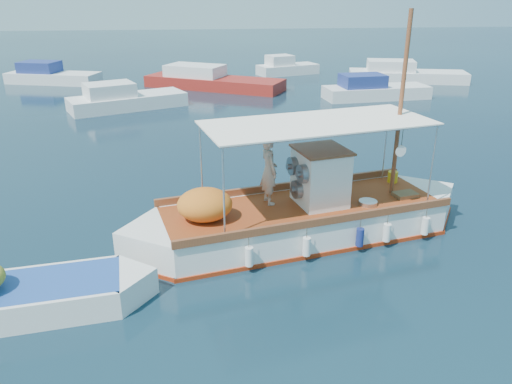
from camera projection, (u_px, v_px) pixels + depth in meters
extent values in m
plane|color=black|center=(282.00, 237.00, 14.57)|extent=(160.00, 160.00, 0.00)
cube|color=white|center=(302.00, 224.00, 14.55)|extent=(8.34, 4.36, 1.17)
cube|color=white|center=(166.00, 245.00, 13.34)|extent=(2.59, 2.59, 1.17)
cube|color=white|center=(416.00, 206.00, 15.77)|extent=(2.59, 2.59, 1.17)
cube|color=#9A2A0E|center=(301.00, 234.00, 14.69)|extent=(8.46, 4.47, 0.19)
cube|color=maroon|center=(302.00, 206.00, 14.34)|extent=(8.29, 4.16, 0.06)
cube|color=brown|center=(285.00, 186.00, 15.46)|extent=(7.88, 1.91, 0.21)
cube|color=brown|center=(323.00, 221.00, 13.13)|extent=(7.88, 1.91, 0.21)
cube|color=white|center=(320.00, 178.00, 14.19)|extent=(1.55, 1.63, 1.59)
cube|color=brown|center=(322.00, 150.00, 13.88)|extent=(1.68, 1.76, 0.06)
cylinder|color=slate|center=(304.00, 174.00, 13.57)|extent=(0.35, 0.57, 0.53)
cylinder|color=slate|center=(294.00, 166.00, 14.16)|extent=(0.35, 0.57, 0.53)
cylinder|color=slate|center=(298.00, 189.00, 14.08)|extent=(0.35, 0.57, 0.53)
cylinder|color=brown|center=(401.00, 107.00, 14.24)|extent=(0.15, 0.15, 5.30)
cylinder|color=brown|center=(373.00, 124.00, 14.14)|extent=(1.88, 0.51, 0.08)
cylinder|color=silver|center=(201.00, 164.00, 14.09)|extent=(0.06, 0.06, 2.39)
cylinder|color=silver|center=(224.00, 193.00, 12.05)|extent=(0.06, 0.06, 2.39)
cylinder|color=silver|center=(386.00, 143.00, 15.94)|extent=(0.06, 0.06, 2.39)
cylinder|color=silver|center=(432.00, 166.00, 13.90)|extent=(0.06, 0.06, 2.39)
cube|color=white|center=(318.00, 123.00, 13.53)|extent=(6.67, 3.88, 0.04)
ellipsoid|color=orange|center=(205.00, 205.00, 13.29)|extent=(1.73, 1.56, 0.89)
cube|color=gold|center=(336.00, 186.00, 15.18)|extent=(0.30, 0.25, 0.42)
cylinder|color=gold|center=(393.00, 177.00, 15.98)|extent=(0.38, 0.38, 0.36)
cube|color=brown|center=(405.00, 195.00, 14.91)|extent=(0.78, 0.62, 0.13)
cylinder|color=#B2B2B2|center=(368.00, 203.00, 14.35)|extent=(0.64, 0.64, 0.13)
cylinder|color=white|center=(401.00, 151.00, 13.42)|extent=(0.32, 0.10, 0.32)
cylinder|color=white|center=(249.00, 256.00, 12.57)|extent=(0.25, 0.25, 0.51)
cylinder|color=navy|center=(360.00, 237.00, 13.54)|extent=(0.25, 0.25, 0.51)
cylinder|color=white|center=(425.00, 226.00, 14.19)|extent=(0.25, 0.25, 0.51)
imported|color=#AD9E8F|center=(269.00, 170.00, 14.14)|extent=(0.64, 0.82, 1.99)
cube|color=white|center=(19.00, 303.00, 11.12)|extent=(4.63, 2.35, 0.87)
cube|color=white|center=(121.00, 289.00, 11.64)|extent=(1.71, 1.71, 0.87)
cube|color=#204795|center=(16.00, 287.00, 10.96)|extent=(4.60, 2.16, 0.05)
cube|color=silver|center=(128.00, 103.00, 30.08)|extent=(7.19, 4.96, 1.00)
cube|color=silver|center=(109.00, 90.00, 29.26)|extent=(3.32, 2.97, 0.80)
cube|color=maroon|center=(214.00, 84.00, 36.01)|extent=(10.21, 7.30, 1.00)
cube|color=silver|center=(195.00, 70.00, 36.20)|extent=(4.69, 4.03, 0.80)
cube|color=silver|center=(376.00, 94.00, 32.77)|extent=(7.04, 2.88, 1.00)
cube|color=navy|center=(363.00, 81.00, 32.23)|extent=(2.92, 2.14, 0.80)
cube|color=silver|center=(407.00, 78.00, 38.72)|extent=(9.16, 4.61, 1.00)
cube|color=silver|center=(391.00, 65.00, 38.54)|extent=(3.94, 2.98, 0.80)
cube|color=silver|center=(54.00, 79.00, 38.06)|extent=(7.29, 4.17, 1.00)
cube|color=navy|center=(39.00, 67.00, 37.89)|extent=(3.21, 2.66, 0.80)
cube|color=silver|center=(288.00, 71.00, 41.99)|extent=(5.42, 3.51, 1.00)
cube|color=silver|center=(280.00, 60.00, 41.35)|extent=(2.46, 2.26, 0.80)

